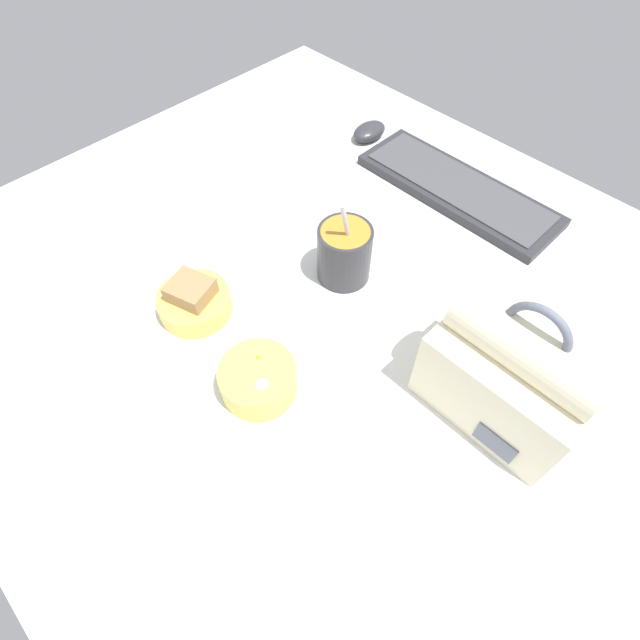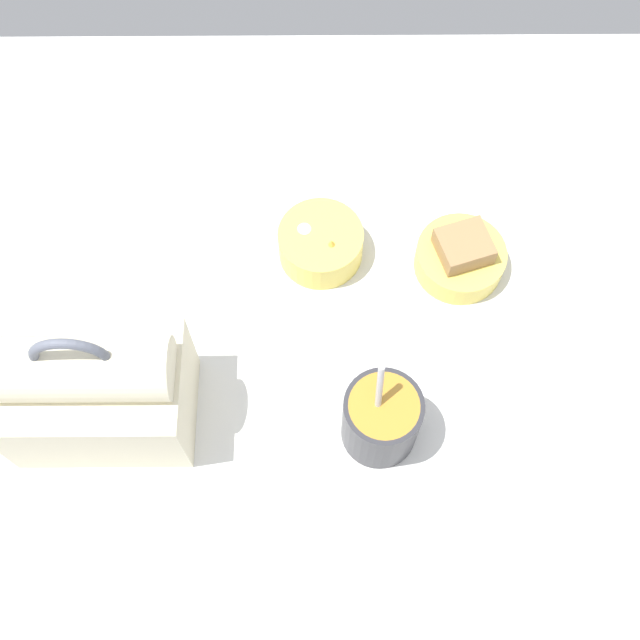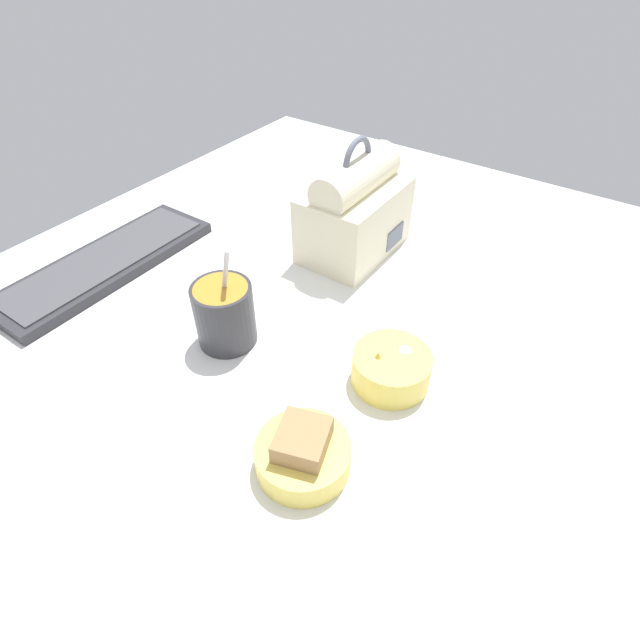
{
  "view_description": "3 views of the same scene",
  "coord_description": "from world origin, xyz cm",
  "px_view_note": "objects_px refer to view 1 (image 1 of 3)",
  "views": [
    {
      "loc": [
        27.79,
        -36.2,
        63.73
      ],
      "look_at": [
        -1.84,
        -6.79,
        7.0
      ],
      "focal_mm": 28.0,
      "sensor_mm": 36.0,
      "label": 1
    },
    {
      "loc": [
        -1.61,
        31.92,
        90.98
      ],
      "look_at": [
        -1.84,
        -6.79,
        7.0
      ],
      "focal_mm": 45.0,
      "sensor_mm": 36.0,
      "label": 2
    },
    {
      "loc": [
        -44.75,
        -36.57,
        53.35
      ],
      "look_at": [
        -1.84,
        -6.79,
        7.0
      ],
      "focal_mm": 28.0,
      "sensor_mm": 36.0,
      "label": 3
    }
  ],
  "objects_px": {
    "bento_bowl_snacks": "(258,379)",
    "lunch_bag": "(511,374)",
    "keyboard": "(458,189)",
    "soup_cup": "(344,253)",
    "bento_bowl_sandwich": "(194,301)",
    "computer_mouse": "(369,131)"
  },
  "relations": [
    {
      "from": "bento_bowl_snacks",
      "to": "lunch_bag",
      "type": "bearing_deg",
      "value": 40.8
    },
    {
      "from": "keyboard",
      "to": "soup_cup",
      "type": "relative_size",
      "value": 2.42
    },
    {
      "from": "bento_bowl_sandwich",
      "to": "computer_mouse",
      "type": "relative_size",
      "value": 1.38
    },
    {
      "from": "bento_bowl_snacks",
      "to": "computer_mouse",
      "type": "xyz_separation_m",
      "value": [
        -0.29,
        0.55,
        -0.01
      ]
    },
    {
      "from": "bento_bowl_sandwich",
      "to": "bento_bowl_snacks",
      "type": "height_order",
      "value": "bento_bowl_sandwich"
    },
    {
      "from": "bento_bowl_sandwich",
      "to": "bento_bowl_snacks",
      "type": "xyz_separation_m",
      "value": [
        0.17,
        -0.02,
        0.0
      ]
    },
    {
      "from": "computer_mouse",
      "to": "keyboard",
      "type": "bearing_deg",
      "value": -3.8
    },
    {
      "from": "computer_mouse",
      "to": "bento_bowl_snacks",
      "type": "bearing_deg",
      "value": -62.19
    },
    {
      "from": "bento_bowl_snacks",
      "to": "bento_bowl_sandwich",
      "type": "bearing_deg",
      "value": 173.77
    },
    {
      "from": "bento_bowl_sandwich",
      "to": "computer_mouse",
      "type": "xyz_separation_m",
      "value": [
        -0.12,
        0.53,
        -0.01
      ]
    },
    {
      "from": "bento_bowl_snacks",
      "to": "computer_mouse",
      "type": "relative_size",
      "value": 1.32
    },
    {
      "from": "bento_bowl_sandwich",
      "to": "computer_mouse",
      "type": "distance_m",
      "value": 0.55
    },
    {
      "from": "soup_cup",
      "to": "keyboard",
      "type": "bearing_deg",
      "value": 87.84
    },
    {
      "from": "computer_mouse",
      "to": "lunch_bag",
      "type": "bearing_deg",
      "value": -32.5
    },
    {
      "from": "bento_bowl_sandwich",
      "to": "lunch_bag",
      "type": "bearing_deg",
      "value": 24.71
    },
    {
      "from": "keyboard",
      "to": "bento_bowl_sandwich",
      "type": "relative_size",
      "value": 3.5
    },
    {
      "from": "keyboard",
      "to": "soup_cup",
      "type": "bearing_deg",
      "value": -92.16
    },
    {
      "from": "computer_mouse",
      "to": "bento_bowl_sandwich",
      "type": "bearing_deg",
      "value": -77.49
    },
    {
      "from": "lunch_bag",
      "to": "soup_cup",
      "type": "relative_size",
      "value": 1.31
    },
    {
      "from": "keyboard",
      "to": "lunch_bag",
      "type": "relative_size",
      "value": 1.85
    },
    {
      "from": "bento_bowl_sandwich",
      "to": "keyboard",
      "type": "bearing_deg",
      "value": 76.97
    },
    {
      "from": "lunch_bag",
      "to": "computer_mouse",
      "type": "xyz_separation_m",
      "value": [
        -0.53,
        0.34,
        -0.06
      ]
    }
  ]
}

